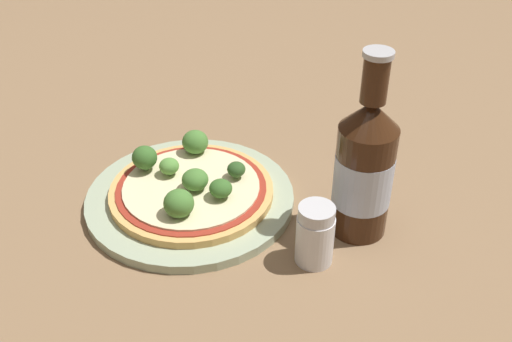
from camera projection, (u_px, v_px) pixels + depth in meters
The scene contains 12 objects.
ground_plane at pixel (182, 191), 0.77m from camera, with size 3.00×3.00×0.00m, color #846647.
plate at pixel (190, 198), 0.75m from camera, with size 0.26×0.26×0.01m.
pizza at pixel (192, 190), 0.74m from camera, with size 0.20×0.20×0.01m.
broccoli_floret_0 at pixel (145, 158), 0.75m from camera, with size 0.03×0.03×0.03m.
broccoli_floret_1 at pixel (221, 188), 0.71m from camera, with size 0.03×0.03×0.02m.
broccoli_floret_2 at pixel (236, 169), 0.74m from camera, with size 0.02×0.02×0.02m.
broccoli_floret_3 at pixel (195, 142), 0.79m from camera, with size 0.03×0.03×0.03m.
broccoli_floret_4 at pixel (195, 180), 0.72m from camera, with size 0.03×0.03×0.03m.
broccoli_floret_5 at pixel (170, 165), 0.75m from camera, with size 0.02×0.02×0.02m.
broccoli_floret_6 at pixel (179, 203), 0.68m from camera, with size 0.04×0.04×0.03m.
beer_bottle at pixel (364, 168), 0.66m from camera, with size 0.07×0.07×0.22m.
pepper_shaker at pixel (315, 235), 0.64m from camera, with size 0.04×0.04×0.07m.
Camera 1 is at (0.14, -0.60, 0.46)m, focal length 42.00 mm.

